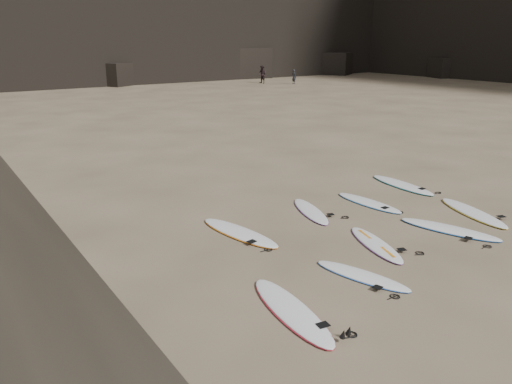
{
  "coord_description": "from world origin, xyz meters",
  "views": [
    {
      "loc": [
        -9.66,
        -7.53,
        4.93
      ],
      "look_at": [
        -3.49,
        1.55,
        1.5
      ],
      "focal_mm": 35.0,
      "sensor_mm": 36.0,
      "label": 1
    }
  ],
  "objects_px": {
    "surfboard_0": "(291,310)",
    "person_a": "(294,77)",
    "person_b": "(262,74)",
    "surfboard_8": "(402,185)",
    "surfboard_1": "(362,275)",
    "surfboard_5": "(239,232)",
    "surfboard_6": "(311,211)",
    "surfboard_3": "(449,229)",
    "surfboard_2": "(376,244)",
    "surfboard_4": "(473,212)",
    "surfboard_7": "(369,202)"
  },
  "relations": [
    {
      "from": "surfboard_2",
      "to": "person_b",
      "type": "xyz_separation_m",
      "value": [
        23.13,
        38.1,
        0.91
      ]
    },
    {
      "from": "surfboard_2",
      "to": "surfboard_3",
      "type": "height_order",
      "value": "surfboard_3"
    },
    {
      "from": "surfboard_6",
      "to": "person_a",
      "type": "xyz_separation_m",
      "value": [
        25.3,
        32.8,
        0.73
      ]
    },
    {
      "from": "surfboard_1",
      "to": "surfboard_3",
      "type": "distance_m",
      "value": 3.92
    },
    {
      "from": "surfboard_0",
      "to": "surfboard_1",
      "type": "distance_m",
      "value": 2.16
    },
    {
      "from": "surfboard_5",
      "to": "surfboard_6",
      "type": "distance_m",
      "value": 2.65
    },
    {
      "from": "surfboard_0",
      "to": "surfboard_6",
      "type": "height_order",
      "value": "surfboard_0"
    },
    {
      "from": "surfboard_8",
      "to": "person_b",
      "type": "height_order",
      "value": "person_b"
    },
    {
      "from": "person_a",
      "to": "surfboard_6",
      "type": "bearing_deg",
      "value": 140.54
    },
    {
      "from": "surfboard_5",
      "to": "surfboard_6",
      "type": "height_order",
      "value": "surfboard_5"
    },
    {
      "from": "surfboard_3",
      "to": "person_a",
      "type": "bearing_deg",
      "value": 39.5
    },
    {
      "from": "surfboard_0",
      "to": "surfboard_4",
      "type": "xyz_separation_m",
      "value": [
        7.72,
        1.32,
        -0.0
      ]
    },
    {
      "from": "surfboard_7",
      "to": "person_a",
      "type": "relative_size",
      "value": 1.59
    },
    {
      "from": "surfboard_1",
      "to": "surfboard_5",
      "type": "xyz_separation_m",
      "value": [
        -0.87,
        3.54,
        0.01
      ]
    },
    {
      "from": "surfboard_3",
      "to": "person_b",
      "type": "xyz_separation_m",
      "value": [
        20.77,
        38.51,
        0.91
      ]
    },
    {
      "from": "surfboard_1",
      "to": "surfboard_7",
      "type": "distance_m",
      "value": 5.05
    },
    {
      "from": "surfboard_6",
      "to": "surfboard_8",
      "type": "relative_size",
      "value": 0.85
    },
    {
      "from": "person_a",
      "to": "surfboard_5",
      "type": "bearing_deg",
      "value": 137.98
    },
    {
      "from": "surfboard_1",
      "to": "surfboard_7",
      "type": "height_order",
      "value": "surfboard_7"
    },
    {
      "from": "surfboard_4",
      "to": "surfboard_3",
      "type": "bearing_deg",
      "value": -147.4
    },
    {
      "from": "surfboard_3",
      "to": "surfboard_6",
      "type": "height_order",
      "value": "surfboard_3"
    },
    {
      "from": "surfboard_0",
      "to": "person_a",
      "type": "xyz_separation_m",
      "value": [
        29.2,
        36.87,
        0.72
      ]
    },
    {
      "from": "surfboard_5",
      "to": "surfboard_8",
      "type": "height_order",
      "value": "same"
    },
    {
      "from": "surfboard_3",
      "to": "person_b",
      "type": "distance_m",
      "value": 43.76
    },
    {
      "from": "surfboard_0",
      "to": "person_a",
      "type": "relative_size",
      "value": 1.77
    },
    {
      "from": "surfboard_4",
      "to": "surfboard_2",
      "type": "bearing_deg",
      "value": -161.22
    },
    {
      "from": "surfboard_3",
      "to": "surfboard_6",
      "type": "xyz_separation_m",
      "value": [
        -2.11,
        3.19,
        -0.01
      ]
    },
    {
      "from": "surfboard_2",
      "to": "surfboard_8",
      "type": "xyz_separation_m",
      "value": [
        4.61,
        3.08,
        0.01
      ]
    },
    {
      "from": "surfboard_2",
      "to": "surfboard_7",
      "type": "xyz_separation_m",
      "value": [
        2.24,
        2.38,
        0.0
      ]
    },
    {
      "from": "surfboard_3",
      "to": "surfboard_1",
      "type": "bearing_deg",
      "value": 171.17
    },
    {
      "from": "surfboard_4",
      "to": "person_a",
      "type": "distance_m",
      "value": 41.55
    },
    {
      "from": "surfboard_4",
      "to": "person_b",
      "type": "distance_m",
      "value": 42.59
    },
    {
      "from": "surfboard_8",
      "to": "surfboard_6",
      "type": "bearing_deg",
      "value": -170.84
    },
    {
      "from": "surfboard_7",
      "to": "person_a",
      "type": "bearing_deg",
      "value": 52.31
    },
    {
      "from": "surfboard_6",
      "to": "surfboard_7",
      "type": "bearing_deg",
      "value": 7.76
    },
    {
      "from": "surfboard_0",
      "to": "person_b",
      "type": "height_order",
      "value": "person_b"
    },
    {
      "from": "surfboard_1",
      "to": "surfboard_5",
      "type": "height_order",
      "value": "surfboard_5"
    },
    {
      "from": "surfboard_8",
      "to": "surfboard_4",
      "type": "bearing_deg",
      "value": -94.6
    },
    {
      "from": "surfboard_4",
      "to": "surfboard_8",
      "type": "xyz_separation_m",
      "value": [
        0.53,
        3.05,
        0.0
      ]
    },
    {
      "from": "surfboard_4",
      "to": "surfboard_5",
      "type": "bearing_deg",
      "value": 177.16
    },
    {
      "from": "surfboard_0",
      "to": "person_a",
      "type": "bearing_deg",
      "value": 60.01
    },
    {
      "from": "surfboard_8",
      "to": "person_b",
      "type": "relative_size",
      "value": 1.46
    },
    {
      "from": "person_b",
      "to": "surfboard_8",
      "type": "bearing_deg",
      "value": -39.58
    },
    {
      "from": "surfboard_1",
      "to": "surfboard_2",
      "type": "relative_size",
      "value": 0.94
    },
    {
      "from": "surfboard_3",
      "to": "surfboard_4",
      "type": "distance_m",
      "value": 1.77
    },
    {
      "from": "surfboard_2",
      "to": "surfboard_4",
      "type": "xyz_separation_m",
      "value": [
        4.07,
        0.03,
        0.01
      ]
    },
    {
      "from": "surfboard_1",
      "to": "surfboard_2",
      "type": "xyz_separation_m",
      "value": [
        1.51,
        1.01,
        0.0
      ]
    },
    {
      "from": "surfboard_0",
      "to": "surfboard_3",
      "type": "height_order",
      "value": "surfboard_0"
    },
    {
      "from": "surfboard_7",
      "to": "person_b",
      "type": "height_order",
      "value": "person_b"
    },
    {
      "from": "surfboard_2",
      "to": "surfboard_8",
      "type": "height_order",
      "value": "surfboard_8"
    }
  ]
}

